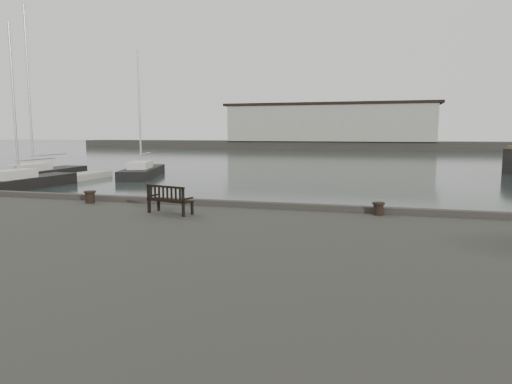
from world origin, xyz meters
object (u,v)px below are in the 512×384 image
Objects in this scene: bollard_left at (90,197)px; yacht_b at (39,177)px; yacht_c at (24,185)px; yacht_d at (143,174)px; bench at (170,205)px; bollard_right at (378,209)px.

yacht_b reaches higher than bollard_left.
yacht_c reaches higher than yacht_d.
yacht_d reaches higher than bench.
yacht_c reaches higher than bollard_left.
yacht_c is (3.70, -5.63, -0.00)m from yacht_b.
yacht_d is at bearing 28.27° from yacht_b.
yacht_c is at bearing 138.68° from bollard_left.
bench is 29.61m from yacht_b.
bench is 28.74m from yacht_d.
yacht_d is at bearing 132.04° from bollard_right.
yacht_c is at bearing -62.29° from yacht_b.
bollard_left is at bearing -40.99° from yacht_c.
bollard_right is 0.03× the size of yacht_b.
yacht_d is (-20.80, 23.07, -1.51)m from bollard_right.
yacht_c reaches higher than bollard_right.
yacht_c is at bearing 152.32° from bollard_right.
bench is 3.71m from bollard_left.
bench is at bearing -166.16° from bollard_right.
yacht_c is 10.92m from yacht_d.
yacht_b is (-18.47, 18.61, -1.52)m from bollard_left.
yacht_b is at bearing 153.30° from bench.
bollard_left is 0.03× the size of yacht_c.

